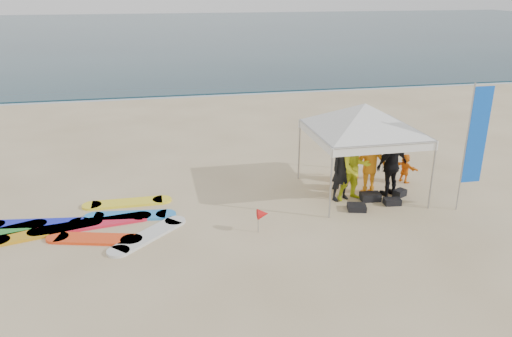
{
  "coord_description": "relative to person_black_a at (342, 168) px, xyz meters",
  "views": [
    {
      "loc": [
        -1.8,
        -9.79,
        5.89
      ],
      "look_at": [
        0.79,
        2.6,
        1.2
      ],
      "focal_mm": 35.0,
      "sensor_mm": 36.0,
      "label": 1
    }
  ],
  "objects": [
    {
      "name": "ground",
      "position": [
        -3.33,
        -2.75,
        -0.98
      ],
      "size": [
        120.0,
        120.0,
        0.0
      ],
      "primitive_type": "plane",
      "color": "beige",
      "rests_on": "ground"
    },
    {
      "name": "ocean",
      "position": [
        -3.33,
        57.25,
        -0.94
      ],
      "size": [
        160.0,
        84.0,
        0.08
      ],
      "primitive_type": "cube",
      "color": "#0C2633",
      "rests_on": "ground"
    },
    {
      "name": "shoreline_foam",
      "position": [
        -3.33,
        15.45,
        -0.98
      ],
      "size": [
        160.0,
        1.2,
        0.01
      ],
      "primitive_type": "cube",
      "color": "silver",
      "rests_on": "ground"
    },
    {
      "name": "person_black_a",
      "position": [
        0.0,
        0.0,
        0.0
      ],
      "size": [
        0.83,
        0.67,
        1.96
      ],
      "primitive_type": "imported",
      "rotation": [
        0.0,
        0.0,
        0.33
      ],
      "color": "black",
      "rests_on": "ground"
    },
    {
      "name": "person_yellow",
      "position": [
        0.35,
        -0.09,
        0.0
      ],
      "size": [
        1.03,
        0.84,
        1.96
      ],
      "primitive_type": "imported",
      "rotation": [
        0.0,
        0.0,
        0.11
      ],
      "color": "yellow",
      "rests_on": "ground"
    },
    {
      "name": "person_orange_a",
      "position": [
        0.98,
        0.34,
        -0.01
      ],
      "size": [
        1.28,
        0.78,
        1.93
      ],
      "primitive_type": "imported",
      "rotation": [
        0.0,
        0.0,
        3.09
      ],
      "color": "orange",
      "rests_on": "ground"
    },
    {
      "name": "person_black_b",
      "position": [
        1.53,
        0.0,
        -0.04
      ],
      "size": [
        1.19,
        0.78,
        1.88
      ],
      "primitive_type": "imported",
      "rotation": [
        0.0,
        0.0,
        3.46
      ],
      "color": "black",
      "rests_on": "ground"
    },
    {
      "name": "person_orange_b",
      "position": [
        0.77,
        1.33,
        -0.11
      ],
      "size": [
        0.96,
        0.75,
        1.73
      ],
      "primitive_type": "imported",
      "rotation": [
        0.0,
        0.0,
        3.4
      ],
      "color": "orange",
      "rests_on": "ground"
    },
    {
      "name": "person_seated",
      "position": [
        2.46,
        0.87,
        -0.52
      ],
      "size": [
        0.54,
        0.9,
        0.93
      ],
      "primitive_type": "imported",
      "rotation": [
        0.0,
        0.0,
        1.91
      ],
      "color": "orange",
      "rests_on": "ground"
    },
    {
      "name": "canopy_tent",
      "position": [
        0.73,
        0.37,
        1.74
      ],
      "size": [
        4.13,
        4.13,
        3.12
      ],
      "color": "#A5A5A8",
      "rests_on": "ground"
    },
    {
      "name": "feather_flag",
      "position": [
        3.17,
        -1.33,
        1.11
      ],
      "size": [
        0.6,
        0.04,
        3.54
      ],
      "color": "#A5A5A8",
      "rests_on": "ground"
    },
    {
      "name": "marker_pennant",
      "position": [
        -2.66,
        -1.53,
        -0.48
      ],
      "size": [
        0.28,
        0.28,
        0.64
      ],
      "color": "#A5A5A8",
      "rests_on": "ground"
    },
    {
      "name": "gear_pile",
      "position": [
        0.9,
        -0.47,
        -0.88
      ],
      "size": [
        2.14,
        1.11,
        0.22
      ],
      "color": "black",
      "rests_on": "ground"
    },
    {
      "name": "surfboard_spread",
      "position": [
        -7.09,
        -0.3,
        -0.94
      ],
      "size": [
        5.4,
        3.27,
        0.07
      ],
      "color": "#278F2D",
      "rests_on": "ground"
    }
  ]
}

